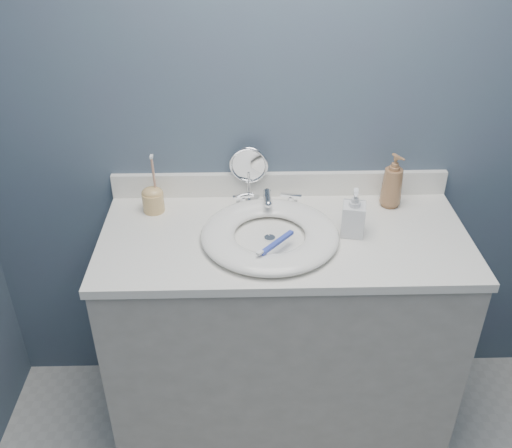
{
  "coord_description": "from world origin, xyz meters",
  "views": [
    {
      "loc": [
        -0.14,
        -0.6,
        1.92
      ],
      "look_at": [
        -0.09,
        0.94,
        0.94
      ],
      "focal_mm": 40.0,
      "sensor_mm": 36.0,
      "label": 1
    }
  ],
  "objects_px": {
    "makeup_mirror": "(249,171)",
    "soap_bottle_amber": "(393,181)",
    "toothbrush_holder": "(153,198)",
    "soap_bottle_clear": "(354,212)"
  },
  "relations": [
    {
      "from": "makeup_mirror",
      "to": "soap_bottle_amber",
      "type": "xyz_separation_m",
      "value": [
        0.5,
        -0.06,
        -0.01
      ]
    },
    {
      "from": "makeup_mirror",
      "to": "toothbrush_holder",
      "type": "xyz_separation_m",
      "value": [
        -0.34,
        -0.08,
        -0.06
      ]
    },
    {
      "from": "makeup_mirror",
      "to": "toothbrush_holder",
      "type": "bearing_deg",
      "value": -159.86
    },
    {
      "from": "makeup_mirror",
      "to": "soap_bottle_amber",
      "type": "distance_m",
      "value": 0.51
    },
    {
      "from": "toothbrush_holder",
      "to": "soap_bottle_amber",
      "type": "bearing_deg",
      "value": 1.17
    },
    {
      "from": "soap_bottle_clear",
      "to": "toothbrush_holder",
      "type": "bearing_deg",
      "value": 177.6
    },
    {
      "from": "soap_bottle_amber",
      "to": "toothbrush_holder",
      "type": "bearing_deg",
      "value": 151.13
    },
    {
      "from": "soap_bottle_clear",
      "to": "toothbrush_holder",
      "type": "xyz_separation_m",
      "value": [
        -0.67,
        0.16,
        -0.03
      ]
    },
    {
      "from": "soap_bottle_clear",
      "to": "toothbrush_holder",
      "type": "height_order",
      "value": "toothbrush_holder"
    },
    {
      "from": "makeup_mirror",
      "to": "soap_bottle_amber",
      "type": "relative_size",
      "value": 1.04
    }
  ]
}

